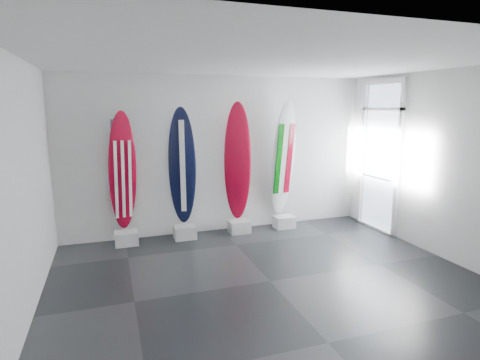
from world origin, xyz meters
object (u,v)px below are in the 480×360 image
object	(u,v)px
surfboard_swiss	(238,162)
surfboard_navy	(182,167)
surfboard_usa	(123,172)
surfboard_italy	(283,159)

from	to	relation	value
surfboard_swiss	surfboard_navy	bearing A→B (deg)	-163.17
surfboard_usa	surfboard_swiss	xyz separation A→B (m)	(2.12, 0.00, 0.08)
surfboard_navy	surfboard_italy	size ratio (longest dim) A/B	0.95
surfboard_usa	surfboard_swiss	size ratio (longest dim) A/B	0.94
surfboard_swiss	surfboard_italy	xyz separation A→B (m)	(0.96, 0.00, 0.01)
surfboard_usa	surfboard_navy	bearing A→B (deg)	-9.88
surfboard_navy	surfboard_italy	world-z (taller)	surfboard_italy
surfboard_swiss	surfboard_italy	distance (m)	0.96
surfboard_italy	surfboard_swiss	bearing A→B (deg)	171.97
surfboard_navy	surfboard_italy	xyz separation A→B (m)	(2.03, 0.00, 0.06)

